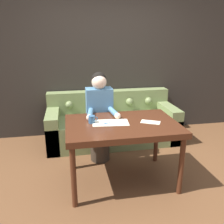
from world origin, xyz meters
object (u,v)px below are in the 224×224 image
couch (112,124)px  scissors (109,123)px  dining_table (122,129)px  person (100,118)px  mug (92,119)px

couch → scissors: 1.35m
dining_table → person: (-0.19, 0.57, -0.04)m
mug → dining_table: bearing=-11.0°
person → scissors: person is taller
dining_table → scissors: bearing=172.1°
scissors → mug: mug is taller
couch → scissors: (-0.27, -1.23, 0.48)m
couch → person: size_ratio=1.68×
person → mug: bearing=-107.5°
dining_table → scissors: scissors is taller
mug → scissors: bearing=-13.5°
scissors → mug: bearing=166.5°
dining_table → person: bearing=108.4°
dining_table → person: size_ratio=1.02×
scissors → mug: 0.20m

